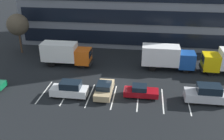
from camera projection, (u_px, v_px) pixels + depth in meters
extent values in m
plane|color=black|center=(117.00, 83.00, 32.88)|extent=(120.00, 120.00, 0.00)
cube|color=black|center=(126.00, 38.00, 43.32)|extent=(36.00, 0.16, 2.30)
cube|color=black|center=(127.00, 17.00, 41.81)|extent=(36.00, 0.16, 2.30)
cube|color=silver|center=(44.00, 92.00, 30.76)|extent=(0.14, 5.40, 0.01)
cube|color=silver|center=(67.00, 94.00, 30.42)|extent=(0.14, 5.40, 0.01)
cube|color=silver|center=(90.00, 95.00, 30.07)|extent=(0.14, 5.40, 0.01)
cube|color=silver|center=(114.00, 97.00, 29.73)|extent=(0.14, 5.40, 0.01)
cube|color=silver|center=(138.00, 99.00, 29.38)|extent=(0.14, 5.40, 0.01)
cube|color=silver|center=(163.00, 100.00, 29.04)|extent=(0.14, 5.40, 0.01)
cube|color=silver|center=(188.00, 102.00, 28.69)|extent=(0.14, 5.40, 0.01)
cube|color=#194799|center=(187.00, 60.00, 35.77)|extent=(2.17, 2.36, 2.17)
cube|color=black|center=(195.00, 57.00, 35.46)|extent=(0.06, 1.98, 0.95)
cube|color=white|center=(160.00, 55.00, 35.99)|extent=(5.12, 2.46, 2.66)
cube|color=black|center=(194.00, 66.00, 36.02)|extent=(0.20, 2.36, 0.39)
cylinder|color=black|center=(185.00, 64.00, 37.14)|extent=(0.98, 0.30, 0.98)
cylinder|color=black|center=(187.00, 70.00, 35.31)|extent=(0.98, 0.30, 0.98)
cylinder|color=black|center=(152.00, 62.00, 37.71)|extent=(0.98, 0.30, 0.98)
cylinder|color=black|center=(152.00, 68.00, 35.89)|extent=(0.98, 0.30, 0.98)
cube|color=#D85914|center=(83.00, 56.00, 37.16)|extent=(2.12, 2.31, 2.12)
cube|color=black|center=(90.00, 54.00, 36.85)|extent=(0.06, 1.94, 0.93)
cube|color=white|center=(59.00, 52.00, 37.37)|extent=(5.00, 2.40, 2.60)
cube|color=black|center=(91.00, 62.00, 37.40)|extent=(0.19, 2.31, 0.38)
cylinder|color=black|center=(85.00, 60.00, 38.49)|extent=(0.96, 0.29, 0.96)
cylinder|color=black|center=(82.00, 66.00, 36.71)|extent=(0.96, 0.29, 0.96)
cylinder|color=black|center=(56.00, 59.00, 39.05)|extent=(0.96, 0.29, 0.96)
cylinder|color=black|center=(51.00, 64.00, 37.27)|extent=(0.96, 0.29, 0.96)
cube|color=yellow|center=(211.00, 62.00, 35.14)|extent=(2.18, 2.38, 2.18)
cube|color=black|center=(203.00, 58.00, 35.09)|extent=(0.06, 2.00, 0.96)
cube|color=black|center=(201.00, 68.00, 35.67)|extent=(0.20, 2.38, 0.40)
cylinder|color=black|center=(211.00, 72.00, 34.68)|extent=(0.99, 0.30, 0.99)
cylinder|color=black|center=(208.00, 66.00, 36.51)|extent=(0.99, 0.30, 0.99)
cube|color=white|center=(69.00, 91.00, 29.61)|extent=(4.21, 1.79, 0.87)
cube|color=black|center=(71.00, 85.00, 29.24)|extent=(2.32, 1.57, 0.78)
cylinder|color=black|center=(56.00, 96.00, 29.23)|extent=(0.62, 0.20, 0.62)
cylinder|color=black|center=(60.00, 90.00, 30.64)|extent=(0.62, 0.20, 0.62)
cylinder|color=black|center=(79.00, 98.00, 28.90)|extent=(0.62, 0.20, 0.62)
cylinder|color=black|center=(82.00, 91.00, 30.31)|extent=(0.62, 0.20, 0.62)
cube|color=silver|center=(206.00, 96.00, 28.50)|extent=(4.62, 1.96, 0.95)
cube|color=black|center=(209.00, 89.00, 28.09)|extent=(2.54, 1.72, 0.85)
cylinder|color=black|center=(193.00, 102.00, 28.08)|extent=(0.68, 0.22, 0.68)
cylinder|color=black|center=(190.00, 94.00, 29.62)|extent=(0.68, 0.22, 0.68)
cylinder|color=black|center=(221.00, 104.00, 27.72)|extent=(0.68, 0.22, 0.68)
cylinder|color=black|center=(217.00, 96.00, 29.26)|extent=(0.68, 0.22, 0.68)
cylinder|color=black|center=(2.00, 84.00, 31.95)|extent=(0.57, 0.21, 0.57)
cube|color=maroon|center=(141.00, 92.00, 29.61)|extent=(3.96, 1.66, 0.64)
cube|color=black|center=(140.00, 88.00, 29.39)|extent=(1.66, 1.46, 0.55)
cylinder|color=black|center=(152.00, 92.00, 30.21)|extent=(0.55, 0.20, 0.55)
cylinder|color=black|center=(152.00, 98.00, 28.93)|extent=(0.55, 0.20, 0.55)
cylinder|color=black|center=(130.00, 91.00, 30.53)|extent=(0.55, 0.20, 0.55)
cylinder|color=black|center=(130.00, 97.00, 29.24)|extent=(0.55, 0.20, 0.55)
cube|color=tan|center=(104.00, 90.00, 30.03)|extent=(1.83, 4.37, 0.71)
cube|color=black|center=(104.00, 86.00, 29.56)|extent=(1.61, 1.83, 0.61)
cylinder|color=black|center=(100.00, 86.00, 31.51)|extent=(0.22, 0.61, 0.61)
cylinder|color=black|center=(113.00, 87.00, 31.32)|extent=(0.22, 0.61, 0.61)
cylinder|color=black|center=(96.00, 98.00, 29.00)|extent=(0.22, 0.61, 0.61)
cylinder|color=black|center=(109.00, 99.00, 28.80)|extent=(0.22, 0.61, 0.61)
cylinder|color=#473323|center=(21.00, 43.00, 42.09)|extent=(0.28, 0.28, 3.38)
sphere|color=#4C4233|center=(18.00, 25.00, 40.81)|extent=(3.44, 3.44, 3.44)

